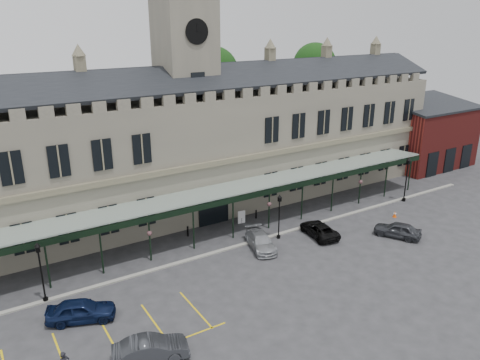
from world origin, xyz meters
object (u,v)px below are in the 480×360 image
lamp_post_left (41,267)px  sign_board (242,217)px  traffic_cone (395,214)px  car_taxi (261,241)px  clock_tower (186,83)px  car_left_a (81,310)px  car_right_a (397,230)px  car_van (319,230)px  lamp_post_mid (279,213)px  station_building (189,149)px  lamp_post_right (407,176)px  car_left_b (151,349)px

lamp_post_left → sign_board: bearing=12.1°
traffic_cone → car_taxi: 15.47m
lamp_post_left → car_taxi: 17.83m
clock_tower → traffic_cone: 24.75m
car_left_a → car_right_a: (28.00, -2.52, -0.05)m
car_van → lamp_post_mid: bearing=-15.9°
car_left_a → clock_tower: bearing=-26.0°
lamp_post_mid → sign_board: bearing=103.7°
station_building → lamp_post_mid: 12.17m
clock_tower → lamp_post_left: 22.24m
lamp_post_right → car_van: bearing=-173.0°
car_left_a → car_right_a: size_ratio=1.07×
station_building → car_right_a: 21.79m
clock_tower → car_taxi: clock_tower is taller
clock_tower → station_building: bearing=-90.0°
traffic_cone → car_left_a: (-31.39, -0.66, 0.46)m
car_left_a → car_left_b: car_left_a is taller
lamp_post_right → traffic_cone: (-4.36, -2.49, -2.67)m
clock_tower → lamp_post_right: (20.75, -10.92, -10.14)m
station_building → car_right_a: bearing=-51.8°
lamp_post_left → car_right_a: bearing=-11.6°
clock_tower → lamp_post_right: bearing=-27.8°
car_left_b → car_right_a: car_left_b is taller
sign_board → car_taxi: 5.54m
sign_board → car_right_a: size_ratio=0.31×
clock_tower → sign_board: 14.24m
traffic_cone → car_left_a: 31.40m
car_left_b → car_right_a: 25.75m
traffic_cone → car_taxi: (-15.39, 1.60, 0.36)m
lamp_post_left → lamp_post_right: size_ratio=0.94×
lamp_post_mid → traffic_cone: bearing=-10.4°
lamp_post_right → car_left_b: (-33.25, -9.24, -2.24)m
station_building → lamp_post_right: station_building is taller
lamp_post_right → traffic_cone: bearing=-150.3°
lamp_post_left → clock_tower: bearing=32.3°
traffic_cone → station_building: bearing=140.9°
traffic_cone → car_right_a: bearing=-136.8°
lamp_post_mid → car_right_a: bearing=-30.3°
car_van → car_right_a: (6.00, -3.98, 0.09)m
car_left_a → car_right_a: car_left_a is taller
car_right_a → traffic_cone: bearing=-166.3°
clock_tower → car_right_a: (13.00, -16.60, -12.40)m
station_building → car_left_b: size_ratio=13.42×
car_left_a → car_van: 22.05m
lamp_post_left → station_building: bearing=32.0°
car_left_b → lamp_post_mid: bearing=-46.0°
car_taxi → car_van: size_ratio=1.03×
lamp_post_right → car_left_b: 34.58m
station_building → car_taxi: (1.00, -11.73, -5.80)m
lamp_post_mid → sign_board: (-1.13, 4.61, -1.91)m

